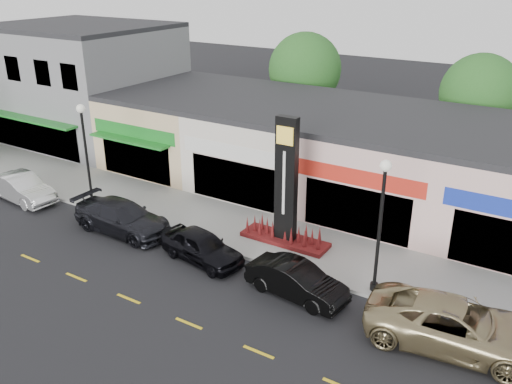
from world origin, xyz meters
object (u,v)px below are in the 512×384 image
Objects in this scene: car_white_van at (22,188)px; car_gold_suv at (455,325)px; car_dark_sedan at (122,217)px; car_black_sedan at (202,246)px; car_black_conv at (297,281)px; lamp_east_near at (381,214)px; lamp_west_near at (85,145)px; pylon_sign at (286,200)px.

car_gold_suv is (23.30, -0.14, 0.08)m from car_white_van.
car_gold_suv is (15.84, -0.31, 0.07)m from car_dark_sedan.
car_black_conv is at bearing -83.56° from car_black_sedan.
car_gold_suv is at bearing -25.44° from lamp_east_near.
lamp_west_near and lamp_east_near have the same top height.
car_dark_sedan is at bearing -83.86° from car_white_van.
pylon_sign is (11.00, 1.70, -1.20)m from lamp_west_near.
lamp_east_near reaches higher than car_gold_suv.
car_dark_sedan is at bearing -157.60° from pylon_sign.
lamp_east_near is 1.31× the size of car_black_conv.
car_white_van is 23.30m from car_gold_suv.
pylon_sign reaches higher than car_black_sedan.
pylon_sign is (-5.00, 1.70, -1.20)m from lamp_east_near.
car_black_sedan reaches higher than car_black_conv.
lamp_west_near is 0.91× the size of pylon_sign.
car_white_van is at bearing 99.13° from car_black_sedan.
car_dark_sedan is at bearing -20.31° from lamp_west_near.
car_dark_sedan is (3.63, -1.34, -2.71)m from lamp_west_near.
car_black_conv is at bearing 85.00° from car_gold_suv.
car_black_sedan is at bearing 93.47° from car_black_conv.
lamp_west_near is at bearing 78.59° from car_gold_suv.
pylon_sign is at bearing -26.57° from car_black_sedan.
car_black_sedan is (12.47, -0.05, -0.05)m from car_white_van.
car_gold_suv is at bearing -82.03° from car_black_conv.
lamp_west_near reaches higher than car_gold_suv.
car_black_sedan is 0.99× the size of car_black_conv.
lamp_west_near is at bearing 89.10° from car_black_sedan.
lamp_east_near is at bearing 57.98° from car_gold_suv.
car_gold_suv reaches higher than car_black_conv.
lamp_east_near is 4.18m from car_black_conv.
lamp_east_near is at bearing 0.00° from lamp_west_near.
pylon_sign is 4.57m from car_black_conv.
lamp_west_near is at bearing 69.87° from car_dark_sedan.
lamp_west_near is at bearing 180.00° from lamp_east_near.
lamp_west_near is 9.20m from car_black_sedan.
pylon_sign is 15.25m from car_white_van.
pylon_sign reaches higher than car_black_conv.
car_white_van is at bearing 83.09° from car_gold_suv.
car_black_sedan is 0.69× the size of car_gold_suv.
car_gold_suv is (3.47, -1.65, -2.64)m from lamp_east_near.
lamp_west_near is at bearing -171.23° from pylon_sign.
car_gold_suv reaches higher than car_black_sedan.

